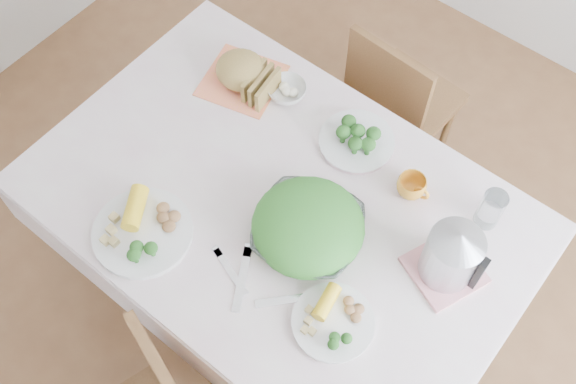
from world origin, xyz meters
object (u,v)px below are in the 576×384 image
Objects in this scene: dining_table at (280,256)px; yellow_mug at (411,186)px; dinner_plate_right at (333,322)px; dinner_plate_left at (143,233)px; salad_bowl at (308,231)px; chair_far at (407,90)px; electric_kettle at (453,253)px.

yellow_mug reaches higher than dining_table.
dining_table is 0.57m from dinner_plate_right.
dinner_plate_left is at bearing -125.97° from dining_table.
dinner_plate_right is (0.60, 0.13, 0.00)m from dinner_plate_left.
dinner_plate_right is 2.54× the size of yellow_mug.
dinner_plate_left reaches higher than dining_table.
salad_bowl is at bearing 142.58° from dinner_plate_right.
salad_bowl is at bearing -115.71° from yellow_mug.
yellow_mug is at bearing 43.76° from dining_table.
salad_bowl reaches higher than dinner_plate_right.
dining_table is 0.84m from chair_far.
yellow_mug is 0.42× the size of electric_kettle.
chair_far reaches higher than salad_bowl.
electric_kettle reaches higher than dinner_plate_left.
dining_table is 4.52× the size of salad_bowl.
dinner_plate_right is (0.36, -0.20, 0.40)m from dining_table.
chair_far is 0.95m from salad_bowl.
chair_far is at bearing 92.34° from dining_table.
yellow_mug reaches higher than dinner_plate_right.
electric_kettle is (0.16, 0.33, 0.11)m from dinner_plate_right.
electric_kettle is (0.51, 0.12, 0.51)m from dining_table.
dinner_plate_left is 0.62m from dinner_plate_right.
dining_table is at bearing 95.87° from chair_far.
electric_kettle is at bearing 64.56° from dinner_plate_right.
electric_kettle reaches higher than dinner_plate_right.
salad_bowl is 3.40× the size of yellow_mug.
dinner_plate_right is at bearing -82.08° from yellow_mug.
chair_far is 0.99m from electric_kettle.
dining_table is 0.57m from dinner_plate_left.
dining_table is 4.69× the size of dinner_plate_left.
dining_table is at bearing 165.27° from salad_bowl.
electric_kettle reaches higher than yellow_mug.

